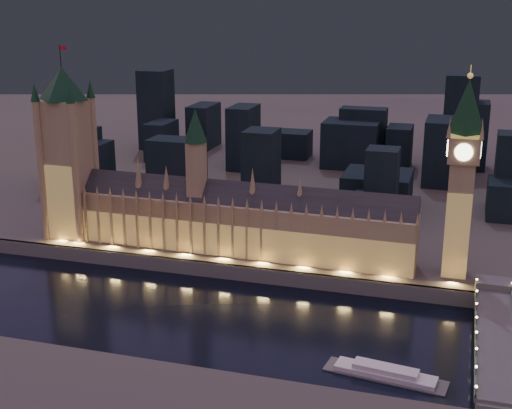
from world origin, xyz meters
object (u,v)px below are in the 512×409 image
(palace_of_westminster, at_px, (230,219))
(westminster_bridge, at_px, (495,340))
(victoria_tower, at_px, (67,144))
(elizabeth_tower, at_px, (463,162))
(river_boat, at_px, (385,373))

(palace_of_westminster, xyz_separation_m, westminster_bridge, (138.84, -65.21, -20.37))
(palace_of_westminster, xyz_separation_m, victoria_tower, (-98.06, 0.17, 35.83))
(palace_of_westminster, distance_m, victoria_tower, 104.40)
(palace_of_westminster, distance_m, elizabeth_tower, 126.46)
(river_boat, bearing_deg, elizabeth_tower, 77.13)
(palace_of_westminster, bearing_deg, elizabeth_tower, 0.08)
(westminster_bridge, bearing_deg, victoria_tower, 164.57)
(elizabeth_tower, relative_size, river_boat, 2.12)
(westminster_bridge, distance_m, river_boat, 52.87)
(palace_of_westminster, height_order, elizabeth_tower, elizabeth_tower)
(westminster_bridge, height_order, river_boat, westminster_bridge)
(victoria_tower, height_order, westminster_bridge, victoria_tower)
(river_boat, bearing_deg, palace_of_westminster, 134.89)
(river_boat, bearing_deg, westminster_bridge, 38.36)
(palace_of_westminster, relative_size, victoria_tower, 1.84)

